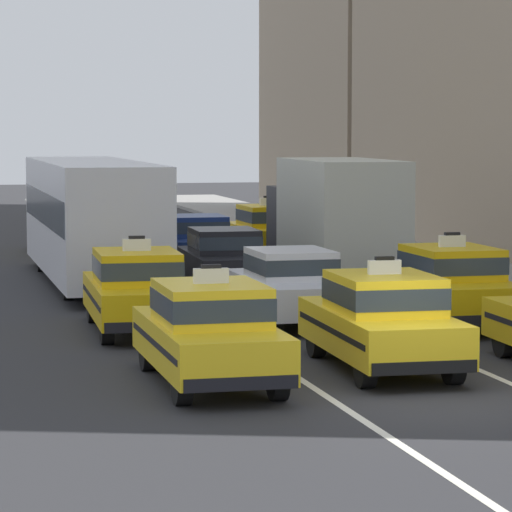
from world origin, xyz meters
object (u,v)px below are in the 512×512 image
(sedan_center_second, at_px, (290,284))
(sedan_center_third, at_px, (224,258))
(taxi_left_second, at_px, (137,289))
(taxi_center_nearest, at_px, (382,319))
(box_truck_right_third, at_px, (334,215))
(taxi_right_second, at_px, (450,284))
(bus_left_third, at_px, (91,215))
(sedan_center_fourth, at_px, (196,241))
(taxi_right_fourth, at_px, (268,230))
(taxi_left_fourth, at_px, (63,226))
(taxi_left_nearest, at_px, (210,331))

(sedan_center_second, relative_size, sedan_center_third, 0.99)
(taxi_left_second, relative_size, taxi_center_nearest, 1.01)
(box_truck_right_third, bearing_deg, taxi_right_second, -90.56)
(bus_left_third, xyz_separation_m, taxi_right_second, (6.27, -9.57, -0.94))
(sedan_center_fourth, xyz_separation_m, taxi_right_fourth, (2.89, 3.06, 0.03))
(taxi_left_fourth, height_order, sedan_center_third, taxi_left_fourth)
(taxi_center_nearest, bearing_deg, box_truck_right_third, 76.62)
(taxi_right_fourth, bearing_deg, taxi_center_nearest, -98.70)
(taxi_left_nearest, xyz_separation_m, taxi_left_second, (-0.25, 6.03, 0.00))
(taxi_right_second, height_order, taxi_right_fourth, same)
(bus_left_third, height_order, taxi_right_second, bus_left_third)
(bus_left_third, distance_m, taxi_left_fourth, 9.19)
(taxi_left_fourth, bearing_deg, bus_left_third, -91.12)
(taxi_right_second, bearing_deg, taxi_left_nearest, -138.94)
(bus_left_third, distance_m, sedan_center_third, 4.03)
(taxi_left_second, height_order, taxi_right_fourth, same)
(taxi_left_nearest, bearing_deg, box_truck_right_third, 65.78)
(taxi_center_nearest, bearing_deg, sedan_center_third, 90.76)
(taxi_left_second, xyz_separation_m, sedan_center_third, (3.22, 6.47, -0.03))
(taxi_left_fourth, distance_m, sedan_center_fourth, 7.09)
(taxi_right_fourth, bearing_deg, taxi_left_second, -113.55)
(box_truck_right_third, distance_m, taxi_right_fourth, 6.91)
(sedan_center_third, xyz_separation_m, sedan_center_fourth, (0.35, 5.30, 0.00))
(taxi_right_second, bearing_deg, sedan_center_fourth, 103.17)
(taxi_left_second, distance_m, bus_left_third, 9.01)
(taxi_left_nearest, relative_size, box_truck_right_third, 0.65)
(sedan_center_third, distance_m, sedan_center_fourth, 5.31)
(sedan_center_second, xyz_separation_m, box_truck_right_third, (3.25, 7.57, 0.93))
(taxi_left_second, distance_m, box_truck_right_third, 10.36)
(bus_left_third, height_order, taxi_center_nearest, bus_left_third)
(taxi_left_nearest, xyz_separation_m, sedan_center_fourth, (3.32, 17.80, -0.03))
(taxi_left_fourth, bearing_deg, taxi_left_second, -91.19)
(taxi_left_nearest, relative_size, taxi_right_second, 1.00)
(box_truck_right_third, bearing_deg, sedan_center_fourth, 128.19)
(taxi_center_nearest, xyz_separation_m, sedan_center_third, (-0.16, 11.85, -0.03))
(sedan_center_fourth, xyz_separation_m, taxi_right_second, (2.90, -12.38, 0.03))
(taxi_left_fourth, relative_size, box_truck_right_third, 0.65)
(taxi_left_fourth, relative_size, taxi_right_fourth, 1.00)
(taxi_center_nearest, bearing_deg, taxi_right_second, 57.02)
(taxi_left_fourth, xyz_separation_m, sedan_center_fourth, (3.19, -6.33, -0.03))
(taxi_left_fourth, relative_size, taxi_right_second, 1.00)
(taxi_left_nearest, height_order, taxi_left_fourth, same)
(taxi_right_second, relative_size, taxi_right_fourth, 1.00)
(taxi_left_second, height_order, bus_left_third, bus_left_third)
(sedan_center_third, bearing_deg, taxi_left_nearest, -103.36)
(bus_left_third, relative_size, taxi_right_second, 2.45)
(taxi_left_fourth, xyz_separation_m, taxi_center_nearest, (2.99, -23.48, 0.00))
(sedan_center_fourth, relative_size, taxi_right_fourth, 0.95)
(taxi_left_second, height_order, taxi_center_nearest, same)
(bus_left_third, xyz_separation_m, sedan_center_third, (3.02, -2.49, -0.97))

